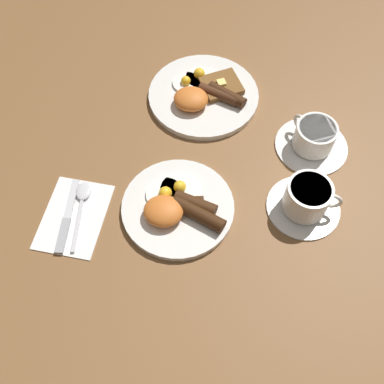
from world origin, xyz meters
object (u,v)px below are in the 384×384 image
at_px(breakfast_plate_near, 178,207).
at_px(knife, 67,219).
at_px(teacup_near, 307,200).
at_px(spoon, 82,198).
at_px(teacup_far, 313,139).
at_px(breakfast_plate_far, 204,94).

xyz_separation_m(breakfast_plate_near, knife, (-0.22, -0.05, -0.01)).
xyz_separation_m(breakfast_plate_near, teacup_near, (0.26, 0.03, 0.02)).
height_order(teacup_near, spoon, teacup_near).
height_order(teacup_far, knife, teacup_far).
height_order(breakfast_plate_near, teacup_near, teacup_near).
relative_size(breakfast_plate_far, teacup_far, 1.63).
distance_m(breakfast_plate_far, teacup_near, 0.37).
distance_m(breakfast_plate_far, teacup_far, 0.28).
bearing_deg(knife, teacup_near, -82.39).
distance_m(teacup_near, knife, 0.49).
bearing_deg(knife, spoon, -24.05).
relative_size(breakfast_plate_near, breakfast_plate_far, 0.88).
xyz_separation_m(teacup_near, spoon, (-0.47, -0.03, -0.03)).
bearing_deg(teacup_far, knife, -154.62).
bearing_deg(breakfast_plate_near, breakfast_plate_far, 84.87).
distance_m(knife, spoon, 0.06).
bearing_deg(teacup_near, teacup_far, 82.36).
xyz_separation_m(knife, spoon, (0.02, 0.05, 0.00)).
bearing_deg(breakfast_plate_far, teacup_near, -50.82).
height_order(knife, spoon, spoon).
bearing_deg(knife, teacup_far, -66.04).
relative_size(breakfast_plate_near, spoon, 1.43).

